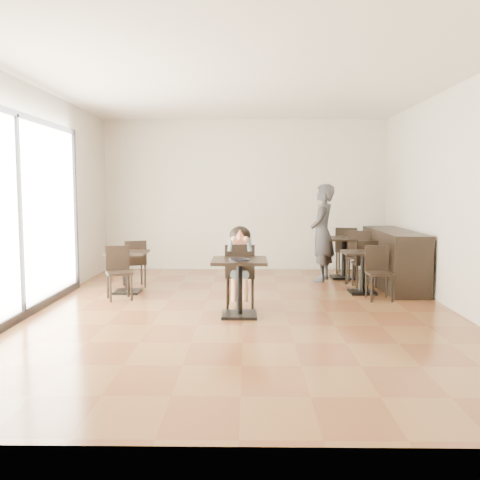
{
  "coord_description": "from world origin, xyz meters",
  "views": [
    {
      "loc": [
        0.06,
        -7.46,
        1.74
      ],
      "look_at": [
        -0.06,
        0.21,
        1.0
      ],
      "focal_mm": 40.0,
      "sensor_mm": 36.0,
      "label": 1
    }
  ],
  "objects_px": {
    "child_table": "(239,288)",
    "child_chair": "(240,276)",
    "adult_patron": "(322,233)",
    "chair_mid_b": "(379,274)",
    "cafe_table_back": "(344,258)",
    "chair_left_a": "(134,263)",
    "child": "(240,267)",
    "chair_back_b": "(358,257)",
    "chair_mid_a": "(364,264)",
    "cafe_table_mid": "(363,272)",
    "cafe_table_left": "(127,272)",
    "chair_left_b": "(119,273)",
    "chair_back_a": "(347,251)"
  },
  "relations": [
    {
      "from": "chair_left_a",
      "to": "chair_back_b",
      "type": "distance_m",
      "value": 4.07
    },
    {
      "from": "child_table",
      "to": "child_chair",
      "type": "height_order",
      "value": "child_chair"
    },
    {
      "from": "chair_left_a",
      "to": "chair_back_b",
      "type": "bearing_deg",
      "value": 163.79
    },
    {
      "from": "chair_mid_b",
      "to": "child_table",
      "type": "bearing_deg",
      "value": -155.23
    },
    {
      "from": "child_chair",
      "to": "chair_left_a",
      "type": "xyz_separation_m",
      "value": [
        -1.9,
        1.62,
        -0.05
      ]
    },
    {
      "from": "cafe_table_mid",
      "to": "chair_mid_a",
      "type": "distance_m",
      "value": 0.57
    },
    {
      "from": "child_chair",
      "to": "cafe_table_mid",
      "type": "relative_size",
      "value": 1.35
    },
    {
      "from": "child_table",
      "to": "adult_patron",
      "type": "distance_m",
      "value": 3.26
    },
    {
      "from": "cafe_table_left",
      "to": "child_table",
      "type": "bearing_deg",
      "value": -40.49
    },
    {
      "from": "child_table",
      "to": "chair_back_b",
      "type": "xyz_separation_m",
      "value": [
        2.14,
        2.6,
        0.09
      ]
    },
    {
      "from": "adult_patron",
      "to": "chair_back_a",
      "type": "distance_m",
      "value": 1.14
    },
    {
      "from": "chair_mid_a",
      "to": "chair_left_b",
      "type": "distance_m",
      "value": 4.22
    },
    {
      "from": "child_table",
      "to": "chair_back_a",
      "type": "bearing_deg",
      "value": 59.91
    },
    {
      "from": "chair_back_a",
      "to": "chair_left_b",
      "type": "bearing_deg",
      "value": 50.32
    },
    {
      "from": "child",
      "to": "adult_patron",
      "type": "height_order",
      "value": "adult_patron"
    },
    {
      "from": "cafe_table_mid",
      "to": "chair_left_a",
      "type": "xyz_separation_m",
      "value": [
        -3.93,
        0.53,
        0.07
      ]
    },
    {
      "from": "chair_mid_a",
      "to": "chair_left_a",
      "type": "distance_m",
      "value": 4.07
    },
    {
      "from": "chair_back_a",
      "to": "chair_back_b",
      "type": "xyz_separation_m",
      "value": [
        0.0,
        -1.1,
        0.0
      ]
    },
    {
      "from": "cafe_table_left",
      "to": "cafe_table_back",
      "type": "distance_m",
      "value": 4.17
    },
    {
      "from": "child_table",
      "to": "chair_left_b",
      "type": "xyz_separation_m",
      "value": [
        -1.9,
        1.07,
        0.03
      ]
    },
    {
      "from": "adult_patron",
      "to": "chair_mid_a",
      "type": "distance_m",
      "value": 1.05
    },
    {
      "from": "child",
      "to": "cafe_table_mid",
      "type": "height_order",
      "value": "child"
    },
    {
      "from": "child_chair",
      "to": "cafe_table_left",
      "type": "height_order",
      "value": "child_chair"
    },
    {
      "from": "chair_back_a",
      "to": "child",
      "type": "bearing_deg",
      "value": 73.12
    },
    {
      "from": "chair_left_a",
      "to": "chair_mid_b",
      "type": "bearing_deg",
      "value": 142.98
    },
    {
      "from": "child",
      "to": "cafe_table_back",
      "type": "relative_size",
      "value": 1.49
    },
    {
      "from": "adult_patron",
      "to": "chair_back_b",
      "type": "bearing_deg",
      "value": 85.66
    },
    {
      "from": "child_table",
      "to": "child_chair",
      "type": "bearing_deg",
      "value": 90.0
    },
    {
      "from": "adult_patron",
      "to": "chair_back_b",
      "type": "distance_m",
      "value": 0.8
    },
    {
      "from": "child_table",
      "to": "child",
      "type": "height_order",
      "value": "child"
    },
    {
      "from": "chair_left_a",
      "to": "chair_back_a",
      "type": "distance_m",
      "value": 4.32
    },
    {
      "from": "adult_patron",
      "to": "chair_mid_b",
      "type": "xyz_separation_m",
      "value": [
        0.65,
        -1.75,
        -0.49
      ]
    },
    {
      "from": "cafe_table_back",
      "to": "chair_mid_a",
      "type": "xyz_separation_m",
      "value": [
        0.19,
        -0.95,
        0.02
      ]
    },
    {
      "from": "child_table",
      "to": "adult_patron",
      "type": "relative_size",
      "value": 0.43
    },
    {
      "from": "child_table",
      "to": "chair_mid_a",
      "type": "xyz_separation_m",
      "value": [
        2.17,
        2.19,
        0.03
      ]
    },
    {
      "from": "chair_mid_b",
      "to": "chair_back_a",
      "type": "height_order",
      "value": "chair_back_a"
    },
    {
      "from": "cafe_table_mid",
      "to": "chair_mid_b",
      "type": "bearing_deg",
      "value": -75.55
    },
    {
      "from": "child_table",
      "to": "cafe_table_left",
      "type": "distance_m",
      "value": 2.5
    },
    {
      "from": "child",
      "to": "chair_mid_a",
      "type": "relative_size",
      "value": 1.41
    },
    {
      "from": "child",
      "to": "child_chair",
      "type": "bearing_deg",
      "value": 0.0
    },
    {
      "from": "cafe_table_back",
      "to": "cafe_table_mid",
      "type": "bearing_deg",
      "value": -88.26
    },
    {
      "from": "child",
      "to": "chair_mid_b",
      "type": "xyz_separation_m",
      "value": [
        2.17,
        0.54,
        -0.17
      ]
    },
    {
      "from": "child_chair",
      "to": "chair_mid_a",
      "type": "height_order",
      "value": "child_chair"
    },
    {
      "from": "cafe_table_back",
      "to": "chair_left_a",
      "type": "xyz_separation_m",
      "value": [
        -3.88,
        -0.97,
        0.02
      ]
    },
    {
      "from": "child_table",
      "to": "chair_left_a",
      "type": "distance_m",
      "value": 2.89
    },
    {
      "from": "chair_left_b",
      "to": "chair_back_a",
      "type": "xyz_separation_m",
      "value": [
        4.04,
        2.62,
        0.06
      ]
    },
    {
      "from": "adult_patron",
      "to": "cafe_table_mid",
      "type": "height_order",
      "value": "adult_patron"
    },
    {
      "from": "chair_left_a",
      "to": "chair_back_a",
      "type": "height_order",
      "value": "chair_back_a"
    },
    {
      "from": "chair_mid_a",
      "to": "chair_back_a",
      "type": "distance_m",
      "value": 1.5
    },
    {
      "from": "chair_back_b",
      "to": "chair_back_a",
      "type": "bearing_deg",
      "value": 107.37
    }
  ]
}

